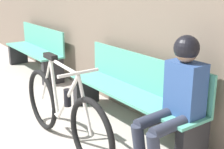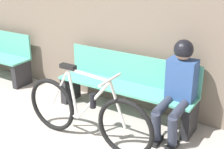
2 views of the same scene
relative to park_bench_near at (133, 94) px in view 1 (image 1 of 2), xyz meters
The scene contains 4 objects.
park_bench_near is the anchor object (origin of this frame).
bicycle 0.86m from the park_bench_near, 93.24° to the right, with size 1.74×0.40×0.93m.
person_seated 0.83m from the park_bench_near, ahead, with size 0.34×0.65×1.19m.
park_bench_far 2.81m from the park_bench_near, behind, with size 1.74×0.42×0.84m.
Camera 1 is at (2.83, 0.29, 1.63)m, focal length 50.00 mm.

